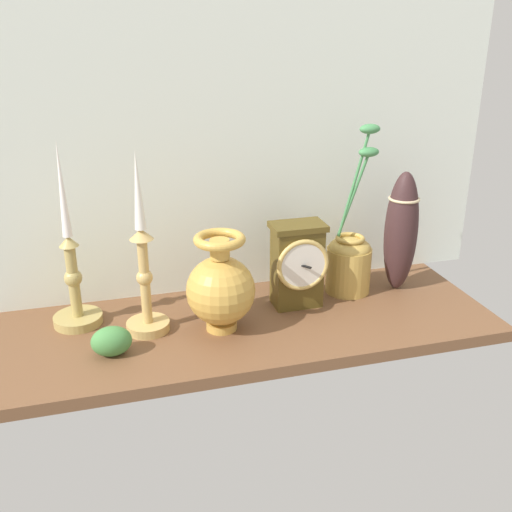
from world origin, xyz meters
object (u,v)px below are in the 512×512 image
(candlestick_tall_left, at_px, (73,281))
(brass_vase_jar, at_px, (349,259))
(mantel_clock, at_px, (298,264))
(tall_ceramic_vase, at_px, (401,231))
(candlestick_tall_center, at_px, (144,275))
(brass_vase_bulbous, at_px, (221,287))

(candlestick_tall_left, relative_size, brass_vase_jar, 1.00)
(mantel_clock, relative_size, tall_ceramic_vase, 0.67)
(mantel_clock, height_order, candlestick_tall_left, candlestick_tall_left)
(mantel_clock, xyz_separation_m, candlestick_tall_center, (-0.32, -0.03, 0.02))
(candlestick_tall_left, relative_size, brass_vase_bulbous, 1.89)
(candlestick_tall_left, xyz_separation_m, brass_vase_jar, (0.58, -0.00, -0.02))
(candlestick_tall_left, distance_m, candlestick_tall_center, 0.15)
(mantel_clock, distance_m, brass_vase_bulbous, 0.19)
(brass_vase_jar, height_order, tall_ceramic_vase, brass_vase_jar)
(brass_vase_jar, bearing_deg, brass_vase_bulbous, -162.96)
(mantel_clock, bearing_deg, candlestick_tall_center, -175.34)
(brass_vase_bulbous, xyz_separation_m, tall_ceramic_vase, (0.42, 0.08, 0.05))
(candlestick_tall_left, bearing_deg, brass_vase_bulbous, -19.96)
(candlestick_tall_left, distance_m, brass_vase_jar, 0.58)
(candlestick_tall_left, xyz_separation_m, candlestick_tall_center, (0.13, -0.07, 0.02))
(candlestick_tall_center, xyz_separation_m, tall_ceramic_vase, (0.56, 0.05, 0.02))
(mantel_clock, relative_size, brass_vase_jar, 0.49)
(tall_ceramic_vase, bearing_deg, mantel_clock, -175.27)
(mantel_clock, xyz_separation_m, tall_ceramic_vase, (0.24, 0.02, 0.04))
(mantel_clock, height_order, brass_vase_bulbous, brass_vase_bulbous)
(brass_vase_bulbous, bearing_deg, mantel_clock, 18.52)
(brass_vase_jar, bearing_deg, tall_ceramic_vase, -7.91)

